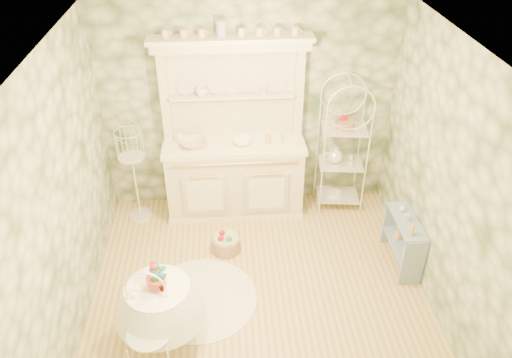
{
  "coord_description": "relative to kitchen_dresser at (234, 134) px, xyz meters",
  "views": [
    {
      "loc": [
        -0.31,
        -3.82,
        4.04
      ],
      "look_at": [
        0.0,
        0.5,
        1.15
      ],
      "focal_mm": 35.0,
      "sensor_mm": 36.0,
      "label": 1
    }
  ],
  "objects": [
    {
      "name": "wall_back",
      "position": [
        0.2,
        0.28,
        0.21
      ],
      "size": [
        3.6,
        3.6,
        0.0
      ],
      "primitive_type": "plane",
      "color": "beige",
      "rests_on": "floor"
    },
    {
      "name": "potted_geranium",
      "position": [
        -0.74,
        -2.11,
        -0.29
      ],
      "size": [
        0.19,
        0.16,
        0.3
      ],
      "primitive_type": "imported",
      "rotation": [
        0.0,
        0.0,
        0.38
      ],
      "color": "#3F7238",
      "rests_on": "round_table"
    },
    {
      "name": "wall_left",
      "position": [
        -1.6,
        -1.52,
        0.21
      ],
      "size": [
        3.6,
        3.6,
        0.0
      ],
      "primitive_type": "plane",
      "color": "beige",
      "rests_on": "floor"
    },
    {
      "name": "floor",
      "position": [
        0.2,
        -1.52,
        -1.15
      ],
      "size": [
        3.6,
        3.6,
        0.0
      ],
      "primitive_type": "plane",
      "color": "tan",
      "rests_on": "ground"
    },
    {
      "name": "bowl_floral",
      "position": [
        -0.48,
        -0.03,
        -0.13
      ],
      "size": [
        0.37,
        0.37,
        0.08
      ],
      "primitive_type": "imported",
      "rotation": [
        0.0,
        0.0,
        0.17
      ],
      "color": "white",
      "rests_on": "kitchen_dresser"
    },
    {
      "name": "bakers_rack",
      "position": [
        1.37,
        0.02,
        -0.27
      ],
      "size": [
        0.58,
        0.45,
        1.74
      ],
      "primitive_type": "cube",
      "rotation": [
        0.0,
        0.0,
        -0.11
      ],
      "color": "white",
      "rests_on": "floor"
    },
    {
      "name": "side_shelf",
      "position": [
        1.86,
        -1.16,
        -0.83
      ],
      "size": [
        0.31,
        0.76,
        0.64
      ],
      "primitive_type": "cube",
      "rotation": [
        0.0,
        0.0,
        0.05
      ],
      "color": "#7E98B9",
      "rests_on": "floor"
    },
    {
      "name": "floor_basket",
      "position": [
        -0.14,
        -0.81,
        -1.02
      ],
      "size": [
        0.4,
        0.4,
        0.25
      ],
      "primitive_type": "cylinder",
      "rotation": [
        0.0,
        0.0,
        -0.05
      ],
      "color": "#A87D56",
      "rests_on": "floor"
    },
    {
      "name": "cup_right",
      "position": [
        0.38,
        0.16,
        0.47
      ],
      "size": [
        0.09,
        0.09,
        0.09
      ],
      "primitive_type": "imported",
      "rotation": [
        0.0,
        0.0,
        0.01
      ],
      "color": "white",
      "rests_on": "kitchen_dresser"
    },
    {
      "name": "cafe_chair",
      "position": [
        -0.85,
        -2.37,
        -0.69
      ],
      "size": [
        0.45,
        0.45,
        0.92
      ],
      "primitive_type": "cube",
      "rotation": [
        0.0,
        0.0,
        -0.07
      ],
      "color": "white",
      "rests_on": "floor"
    },
    {
      "name": "birdcage_stand",
      "position": [
        -1.25,
        -0.07,
        -0.47
      ],
      "size": [
        0.35,
        0.35,
        1.34
      ],
      "primitive_type": "cube",
      "rotation": [
        0.0,
        0.0,
        -0.09
      ],
      "color": "white",
      "rests_on": "floor"
    },
    {
      "name": "bowl_white",
      "position": [
        0.11,
        -0.02,
        -0.13
      ],
      "size": [
        0.31,
        0.31,
        0.08
      ],
      "primitive_type": "imported",
      "rotation": [
        0.0,
        0.0,
        0.37
      ],
      "color": "white",
      "rests_on": "kitchen_dresser"
    },
    {
      "name": "cup_left",
      "position": [
        -0.36,
        0.16,
        0.47
      ],
      "size": [
        0.14,
        0.14,
        0.1
      ],
      "primitive_type": "imported",
      "rotation": [
        0.0,
        0.0,
        -0.07
      ],
      "color": "white",
      "rests_on": "kitchen_dresser"
    },
    {
      "name": "bottle_glass",
      "position": [
        1.86,
        -0.98,
        -0.5
      ],
      "size": [
        0.08,
        0.08,
        0.09
      ],
      "primitive_type": "imported",
      "rotation": [
        0.0,
        0.0,
        0.13
      ],
      "color": "silver",
      "rests_on": "side_shelf"
    },
    {
      "name": "lace_rug",
      "position": [
        -0.44,
        -1.57,
        -1.14
      ],
      "size": [
        1.37,
        1.37,
        0.01
      ],
      "primitive_type": "cylinder",
      "rotation": [
        0.0,
        0.0,
        0.14
      ],
      "color": "white",
      "rests_on": "floor"
    },
    {
      "name": "ceiling",
      "position": [
        0.2,
        -1.52,
        1.56
      ],
      "size": [
        3.6,
        3.6,
        0.0
      ],
      "primitive_type": "plane",
      "color": "white",
      "rests_on": "floor"
    },
    {
      "name": "bottle_blue",
      "position": [
        1.86,
        -1.16,
        -0.49
      ],
      "size": [
        0.05,
        0.05,
        0.1
      ],
      "primitive_type": "imported",
      "rotation": [
        0.0,
        0.0,
        -0.15
      ],
      "color": "#9BAFCE",
      "rests_on": "side_shelf"
    },
    {
      "name": "bottle_amber",
      "position": [
        1.82,
        -1.4,
        -0.46
      ],
      "size": [
        0.07,
        0.07,
        0.15
      ],
      "primitive_type": "imported",
      "rotation": [
        0.0,
        0.0,
        0.21
      ],
      "color": "tan",
      "rests_on": "side_shelf"
    },
    {
      "name": "wall_right",
      "position": [
        2.0,
        -1.52,
        0.21
      ],
      "size": [
        3.6,
        3.6,
        0.0
      ],
      "primitive_type": "plane",
      "color": "beige",
      "rests_on": "floor"
    },
    {
      "name": "wall_front",
      "position": [
        0.2,
        -3.32,
        0.21
      ],
      "size": [
        3.6,
        3.6,
        0.0
      ],
      "primitive_type": "plane",
      "color": "beige",
      "rests_on": "floor"
    },
    {
      "name": "round_table",
      "position": [
        -0.78,
        -2.07,
        -0.83
      ],
      "size": [
        0.7,
        0.7,
        0.64
      ],
      "primitive_type": "cylinder",
      "rotation": [
        0.0,
        0.0,
        -0.22
      ],
      "color": "white",
      "rests_on": "floor"
    },
    {
      "name": "kitchen_dresser",
      "position": [
        0.0,
        0.0,
        0.0
      ],
      "size": [
        1.87,
        0.61,
        2.29
      ],
      "primitive_type": "cube",
      "color": "beige",
      "rests_on": "floor"
    }
  ]
}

